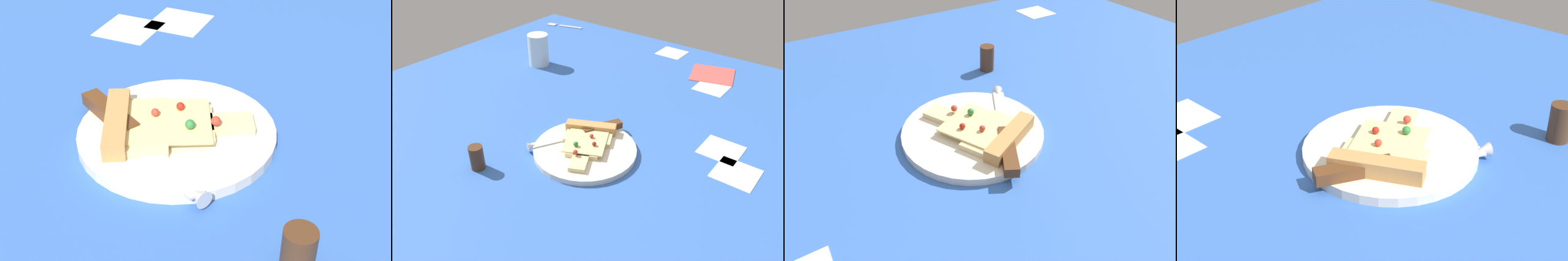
# 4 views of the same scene
# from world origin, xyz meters

# --- Properties ---
(ground_plane) EXTENTS (1.34, 1.34, 0.03)m
(ground_plane) POSITION_xyz_m (0.00, 0.00, -0.01)
(ground_plane) COLOR #3360B7
(ground_plane) RESTS_ON ground
(plate) EXTENTS (0.24, 0.24, 0.01)m
(plate) POSITION_xyz_m (0.10, -0.08, 0.01)
(plate) COLOR silver
(plate) RESTS_ON ground_plane
(pizza_slice) EXTENTS (0.15, 0.19, 0.02)m
(pizza_slice) POSITION_xyz_m (0.09, -0.06, 0.02)
(pizza_slice) COLOR beige
(pizza_slice) RESTS_ON plate
(knife) EXTENTS (0.14, 0.22, 0.02)m
(knife) POSITION_xyz_m (0.06, -0.04, 0.02)
(knife) COLOR silver
(knife) RESTS_ON plate
(pepper_shaker) EXTENTS (0.03, 0.03, 0.06)m
(pepper_shaker) POSITION_xyz_m (-0.05, -0.27, 0.03)
(pepper_shaker) COLOR #4C2D19
(pepper_shaker) RESTS_ON ground_plane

